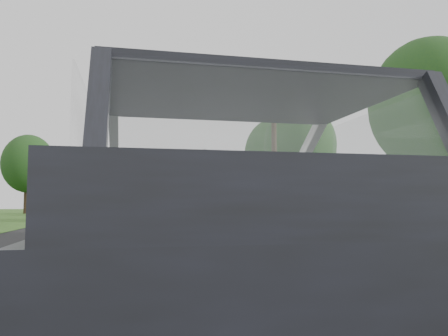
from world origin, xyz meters
name	(u,v)px	position (x,y,z in m)	size (l,w,h in m)	color
ground	(229,323)	(0.00, 0.00, 0.00)	(140.00, 140.00, 0.00)	black
subject_car	(229,213)	(0.00, 0.00, 0.72)	(1.80, 4.00, 1.45)	black
dashboard	(212,196)	(0.00, 0.62, 0.85)	(1.58, 0.45, 0.30)	black
driver_seat	(174,188)	(-0.40, -0.29, 0.88)	(0.50, 0.72, 0.42)	black
passenger_seat	(300,189)	(0.40, -0.29, 0.88)	(0.50, 0.72, 0.42)	black
steering_wheel	(166,186)	(-0.40, 0.33, 0.92)	(0.36, 0.36, 0.04)	black
cat	(232,169)	(0.17, 0.62, 1.08)	(0.54, 0.17, 0.24)	gray
guardrail	(293,211)	(4.30, 10.00, 0.58)	(0.05, 90.00, 0.32)	#9A9DA2
other_car	(160,203)	(0.56, 15.87, 0.82)	(1.96, 4.97, 1.63)	#B2B3B6
highway_sign	(260,194)	(5.18, 16.36, 1.24)	(0.10, 0.99, 2.49)	#0A4511
utility_pole	(274,140)	(6.98, 19.68, 4.29)	(0.28, 0.28, 8.57)	#4C3928
tree_1	(431,132)	(11.62, 12.97, 3.79)	(5.00, 5.00, 7.57)	#1F431D
tree_2	(300,161)	(9.83, 23.01, 3.47)	(4.58, 4.58, 6.95)	#1F431D
tree_3	(275,166)	(12.74, 36.53, 4.34)	(5.73, 5.73, 8.69)	#1F431D
tree_6	(28,175)	(-8.88, 35.11, 3.13)	(4.14, 4.14, 6.27)	#1F431D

